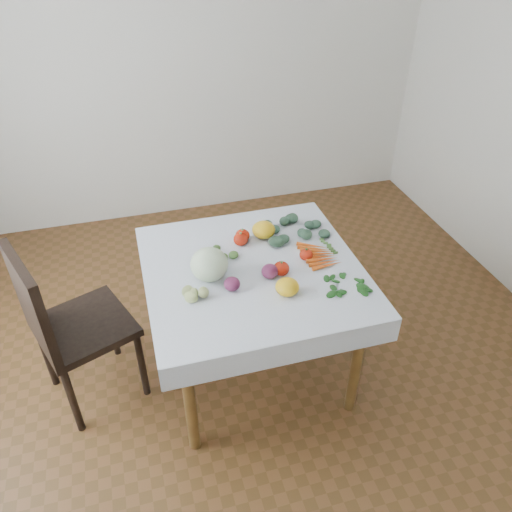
{
  "coord_description": "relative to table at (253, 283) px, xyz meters",
  "views": [
    {
      "loc": [
        -0.55,
        -2.01,
        2.35
      ],
      "look_at": [
        0.02,
        0.01,
        0.82
      ],
      "focal_mm": 35.0,
      "sensor_mm": 36.0,
      "label": 1
    }
  ],
  "objects": [
    {
      "name": "tomato_a",
      "position": [
        -0.01,
        0.23,
        0.14
      ],
      "size": [
        0.09,
        0.09,
        0.07
      ],
      "primitive_type": "ellipsoid",
      "rotation": [
        0.0,
        0.0,
        0.04
      ],
      "color": "#A81D0B",
      "rests_on": "tablecloth"
    },
    {
      "name": "basil_bunch",
      "position": [
        0.41,
        -0.26,
        0.11
      ],
      "size": [
        0.23,
        0.17,
        0.01
      ],
      "color": "#1A531A",
      "rests_on": "tablecloth"
    },
    {
      "name": "tomato_c",
      "position": [
        0.13,
        -0.09,
        0.14
      ],
      "size": [
        0.09,
        0.09,
        0.07
      ],
      "primitive_type": "ellipsoid",
      "rotation": [
        0.0,
        0.0,
        -0.02
      ],
      "color": "#A81D0B",
      "rests_on": "tablecloth"
    },
    {
      "name": "back_wall",
      "position": [
        0.0,
        2.0,
        0.7
      ],
      "size": [
        4.0,
        0.04,
        2.7
      ],
      "primitive_type": "cube",
      "color": "silver",
      "rests_on": "ground"
    },
    {
      "name": "dill_bunch",
      "position": [
        -0.14,
        0.14,
        0.11
      ],
      "size": [
        0.21,
        0.21,
        0.02
      ],
      "color": "#4E7435",
      "rests_on": "tablecloth"
    },
    {
      "name": "table",
      "position": [
        0.0,
        0.0,
        0.0
      ],
      "size": [
        1.0,
        1.0,
        0.75
      ],
      "color": "brown",
      "rests_on": "ground"
    },
    {
      "name": "heirloom_back",
      "position": [
        0.14,
        0.27,
        0.15
      ],
      "size": [
        0.16,
        0.16,
        0.09
      ],
      "primitive_type": "ellipsoid",
      "rotation": [
        0.0,
        0.0,
        -0.27
      ],
      "color": "gold",
      "rests_on": "tablecloth"
    },
    {
      "name": "tomato_d",
      "position": [
        0.3,
        -0.0,
        0.13
      ],
      "size": [
        0.09,
        0.09,
        0.06
      ],
      "primitive_type": "ellipsoid",
      "rotation": [
        0.0,
        0.0,
        0.21
      ],
      "color": "#A81D0B",
      "rests_on": "tablecloth"
    },
    {
      "name": "heirloom_front",
      "position": [
        0.11,
        -0.24,
        0.14
      ],
      "size": [
        0.14,
        0.14,
        0.08
      ],
      "primitive_type": "ellipsoid",
      "rotation": [
        0.0,
        0.0,
        -0.24
      ],
      "color": "gold",
      "rests_on": "tablecloth"
    },
    {
      "name": "ground",
      "position": [
        0.0,
        0.0,
        -0.65
      ],
      "size": [
        4.0,
        4.0,
        0.0
      ],
      "primitive_type": "plane",
      "color": "brown"
    },
    {
      "name": "carrot_bunch",
      "position": [
        0.37,
        -0.0,
        0.12
      ],
      "size": [
        0.17,
        0.27,
        0.03
      ],
      "color": "#E05918",
      "rests_on": "tablecloth"
    },
    {
      "name": "onion_b",
      "position": [
        0.06,
        -0.1,
        0.14
      ],
      "size": [
        0.09,
        0.09,
        0.07
      ],
      "primitive_type": "ellipsoid",
      "rotation": [
        0.0,
        0.0,
        0.09
      ],
      "color": "#581940",
      "rests_on": "tablecloth"
    },
    {
      "name": "tomatillo_cluster",
      "position": [
        -0.35,
        -0.18,
        0.13
      ],
      "size": [
        0.17,
        0.1,
        0.05
      ],
      "color": "tan",
      "rests_on": "tablecloth"
    },
    {
      "name": "tomato_b",
      "position": [
        0.01,
        0.26,
        0.14
      ],
      "size": [
        0.09,
        0.09,
        0.07
      ],
      "primitive_type": "ellipsoid",
      "rotation": [
        0.0,
        0.0,
        -0.15
      ],
      "color": "#A81D0B",
      "rests_on": "tablecloth"
    },
    {
      "name": "tablecloth",
      "position": [
        0.0,
        0.0,
        0.1
      ],
      "size": [
        1.12,
        1.12,
        0.01
      ],
      "primitive_type": "cube",
      "color": "white",
      "rests_on": "table"
    },
    {
      "name": "onion_a",
      "position": [
        -0.15,
        -0.14,
        0.14
      ],
      "size": [
        0.1,
        0.1,
        0.07
      ],
      "primitive_type": "ellipsoid",
      "rotation": [
        0.0,
        0.0,
        -0.3
      ],
      "color": "#581940",
      "rests_on": "tablecloth"
    },
    {
      "name": "cabbage",
      "position": [
        -0.23,
        -0.02,
        0.19
      ],
      "size": [
        0.2,
        0.2,
        0.17
      ],
      "primitive_type": "ellipsoid",
      "rotation": [
        0.0,
        0.0,
        0.04
      ],
      "color": "beige",
      "rests_on": "tablecloth"
    },
    {
      "name": "chair",
      "position": [
        -0.99,
        0.05,
        -0.07
      ],
      "size": [
        0.6,
        0.6,
        1.02
      ],
      "color": "black",
      "rests_on": "ground"
    },
    {
      "name": "kale_bunch",
      "position": [
        0.31,
        0.26,
        0.12
      ],
      "size": [
        0.34,
        0.29,
        0.04
      ],
      "color": "#32523B",
      "rests_on": "tablecloth"
    }
  ]
}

